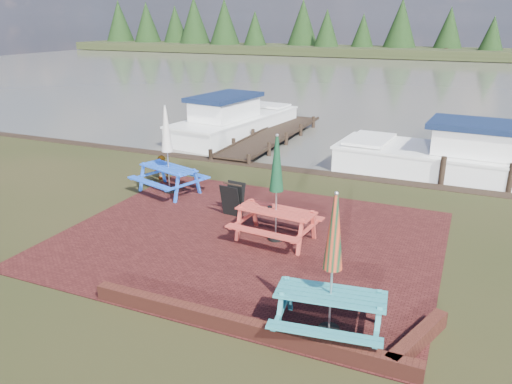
{
  "coord_description": "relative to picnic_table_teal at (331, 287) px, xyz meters",
  "views": [
    {
      "loc": [
        4.63,
        -9.17,
        5.14
      ],
      "look_at": [
        -0.08,
        1.65,
        1.0
      ],
      "focal_mm": 35.0,
      "sensor_mm": 36.0,
      "label": 1
    }
  ],
  "objects": [
    {
      "name": "boat_jetty",
      "position": [
        -8.49,
        13.76,
        -0.43
      ],
      "size": [
        3.69,
        7.95,
        2.22
      ],
      "rotation": [
        0.0,
        0.0,
        -0.14
      ],
      "color": "white",
      "rests_on": "ground"
    },
    {
      "name": "brick_wall",
      "position": [
        -0.71,
        -0.45,
        -0.74
      ],
      "size": [
        6.21,
        1.79,
        0.3
      ],
      "color": "#4C1E16",
      "rests_on": "ground"
    },
    {
      "name": "water",
      "position": [
        -2.86,
        38.97,
        -0.89
      ],
      "size": [
        120.0,
        60.0,
        0.02
      ],
      "primitive_type": "cube",
      "color": "#48463E",
      "rests_on": "ground"
    },
    {
      "name": "paving",
      "position": [
        -2.86,
        2.97,
        -0.88
      ],
      "size": [
        9.0,
        7.5,
        0.02
      ],
      "primitive_type": "cube",
      "color": "#341110",
      "rests_on": "ground"
    },
    {
      "name": "picnic_table_red",
      "position": [
        -2.22,
        3.17,
        0.02
      ],
      "size": [
        2.03,
        1.84,
        2.61
      ],
      "rotation": [
        0.0,
        0.0,
        -0.09
      ],
      "color": "#B9392F",
      "rests_on": "ground"
    },
    {
      "name": "far_treeline",
      "position": [
        -2.86,
        67.97,
        2.39
      ],
      "size": [
        120.0,
        10.0,
        8.1
      ],
      "color": "black",
      "rests_on": "ground"
    },
    {
      "name": "picnic_table_teal",
      "position": [
        0.0,
        0.0,
        0.0
      ],
      "size": [
        2.03,
        1.85,
        2.55
      ],
      "rotation": [
        0.0,
        0.0,
        0.13
      ],
      "color": "teal",
      "rests_on": "ground"
    },
    {
      "name": "chalkboard",
      "position": [
        -3.89,
        4.21,
        -0.43
      ],
      "size": [
        0.58,
        0.58,
        0.9
      ],
      "rotation": [
        0.0,
        0.0,
        -0.1
      ],
      "color": "black",
      "rests_on": "ground"
    },
    {
      "name": "person",
      "position": [
        -7.5,
        6.21,
        -0.09
      ],
      "size": [
        0.62,
        0.44,
        1.61
      ],
      "primitive_type": "imported",
      "rotation": [
        0.0,
        0.0,
        3.24
      ],
      "color": "gray",
      "rests_on": "ground"
    },
    {
      "name": "jetty",
      "position": [
        -6.36,
        13.25,
        -0.78
      ],
      "size": [
        1.76,
        9.08,
        1.0
      ],
      "color": "black",
      "rests_on": "ground"
    },
    {
      "name": "ground",
      "position": [
        -2.86,
        1.97,
        -0.89
      ],
      "size": [
        120.0,
        120.0,
        0.0
      ],
      "primitive_type": "plane",
      "color": "black",
      "rests_on": "ground"
    },
    {
      "name": "picnic_table_blue",
      "position": [
        -6.53,
        5.15,
        0.04
      ],
      "size": [
        2.36,
        2.22,
        2.68
      ],
      "rotation": [
        0.0,
        0.0,
        -0.31
      ],
      "color": "blue",
      "rests_on": "ground"
    },
    {
      "name": "boat_near",
      "position": [
        1.63,
        10.96,
        -0.43
      ],
      "size": [
        8.38,
        3.44,
        2.22
      ],
      "rotation": [
        0.0,
        0.0,
        1.5
      ],
      "color": "white",
      "rests_on": "ground"
    }
  ]
}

